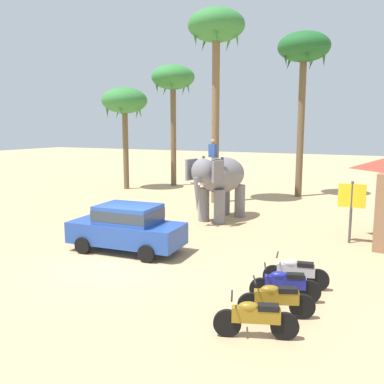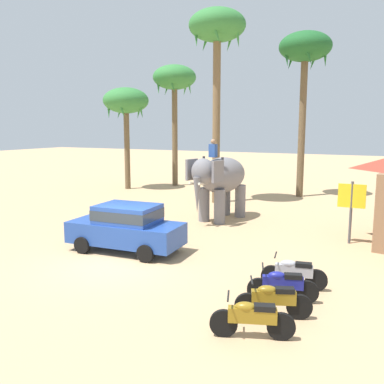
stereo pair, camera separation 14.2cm
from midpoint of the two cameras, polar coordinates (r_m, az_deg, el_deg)
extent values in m
plane|color=tan|center=(13.87, -10.25, -9.83)|extent=(120.00, 120.00, 0.00)
cube|color=#23479E|center=(15.11, -8.82, -5.54)|extent=(4.20, 1.97, 0.76)
cube|color=#23479E|center=(14.90, -8.56, -2.97)|extent=(2.20, 1.70, 0.64)
cube|color=#2D3842|center=(14.90, -8.56, -2.97)|extent=(2.22, 1.72, 0.35)
cylinder|color=black|center=(15.23, -14.59, -7.08)|extent=(0.61, 0.22, 0.60)
cylinder|color=black|center=(16.56, -11.02, -5.67)|extent=(0.61, 0.22, 0.60)
cylinder|color=black|center=(13.88, -6.12, -8.41)|extent=(0.61, 0.22, 0.60)
cylinder|color=black|center=(15.33, -3.03, -6.70)|extent=(0.61, 0.22, 0.60)
ellipsoid|color=slate|center=(19.94, 4.47, 2.35)|extent=(2.14, 3.34, 1.70)
cylinder|color=slate|center=(19.14, 4.02, -2.02)|extent=(0.52, 0.52, 1.60)
cylinder|color=slate|center=(19.62, 1.87, -1.73)|extent=(0.52, 0.52, 1.60)
cylinder|color=slate|center=(20.70, 6.84, -1.23)|extent=(0.52, 0.52, 1.60)
cylinder|color=slate|center=(21.15, 4.78, -0.98)|extent=(0.52, 0.52, 1.60)
ellipsoid|color=slate|center=(18.57, 1.76, 2.81)|extent=(1.26, 1.18, 1.20)
cube|color=slate|center=(18.24, 3.79, 2.84)|extent=(0.26, 0.81, 0.96)
cube|color=slate|center=(19.07, 0.17, 3.13)|extent=(0.26, 0.81, 0.96)
cone|color=slate|center=(18.34, 0.93, -0.42)|extent=(0.42, 0.42, 1.60)
cone|color=beige|center=(18.16, 1.69, 1.08)|extent=(0.22, 0.57, 0.21)
cone|color=beige|center=(18.46, 0.38, 1.22)|extent=(0.22, 0.57, 0.21)
cube|color=#2D519E|center=(19.13, 3.13, 5.69)|extent=(0.38, 0.30, 0.60)
sphere|color=#A87A56|center=(19.11, 3.14, 6.95)|extent=(0.22, 0.22, 0.22)
cylinder|color=#333338|center=(18.88, 4.42, 3.97)|extent=(0.12, 0.12, 0.55)
cylinder|color=#333338|center=(19.46, 1.84, 4.13)|extent=(0.12, 0.12, 0.55)
cylinder|color=black|center=(9.26, 4.83, -17.54)|extent=(0.60, 0.30, 0.60)
cylinder|color=black|center=(9.30, 12.60, -17.60)|extent=(0.60, 0.30, 0.60)
cube|color=olive|center=(9.17, 8.75, -16.38)|extent=(1.03, 0.53, 0.32)
ellipsoid|color=olive|center=(9.09, 7.80, -15.34)|extent=(0.50, 0.37, 0.20)
cube|color=black|center=(9.10, 10.41, -15.36)|extent=(0.49, 0.36, 0.12)
cylinder|color=black|center=(9.00, 5.47, -14.02)|extent=(0.22, 0.53, 0.04)
cylinder|color=black|center=(10.13, 8.02, -15.19)|extent=(0.59, 0.32, 0.60)
cylinder|color=black|center=(10.28, 14.95, -15.03)|extent=(0.59, 0.32, 0.60)
cube|color=olive|center=(10.10, 11.55, -13.99)|extent=(1.02, 0.58, 0.32)
ellipsoid|color=olive|center=(10.01, 10.71, -13.06)|extent=(0.50, 0.39, 0.20)
cube|color=black|center=(10.07, 13.03, -13.01)|extent=(0.49, 0.37, 0.12)
cylinder|color=black|center=(9.90, 8.63, -11.90)|extent=(0.25, 0.52, 0.04)
cylinder|color=black|center=(11.07, 9.52, -13.07)|extent=(0.60, 0.28, 0.60)
cylinder|color=black|center=(11.17, 15.85, -13.09)|extent=(0.60, 0.28, 0.60)
cube|color=navy|center=(11.02, 12.74, -12.04)|extent=(1.03, 0.51, 0.32)
ellipsoid|color=navy|center=(10.95, 11.97, -11.15)|extent=(0.49, 0.37, 0.20)
cube|color=black|center=(10.98, 14.10, -11.16)|extent=(0.49, 0.35, 0.12)
cylinder|color=black|center=(10.86, 10.09, -10.04)|extent=(0.21, 0.53, 0.04)
cylinder|color=black|center=(12.06, 11.23, -11.24)|extent=(0.61, 0.21, 0.60)
cylinder|color=black|center=(12.04, 17.05, -11.51)|extent=(0.61, 0.21, 0.60)
cube|color=#ADADB2|center=(11.96, 14.18, -10.40)|extent=(1.04, 0.39, 0.32)
ellipsoid|color=#ADADB2|center=(11.91, 13.48, -9.55)|extent=(0.48, 0.32, 0.20)
cube|color=black|center=(11.90, 15.43, -9.64)|extent=(0.47, 0.30, 0.12)
cylinder|color=black|center=(11.86, 11.76, -8.45)|extent=(0.14, 0.55, 0.04)
cylinder|color=brown|center=(31.54, -2.25, 8.02)|extent=(0.41, 0.41, 7.87)
ellipsoid|color=#337A38|center=(31.75, -2.29, 15.50)|extent=(3.20, 3.20, 1.80)
cone|color=#337A38|center=(31.14, -0.29, 14.71)|extent=(0.40, 0.92, 1.64)
cone|color=#337A38|center=(32.53, -0.70, 14.46)|extent=(0.91, 0.57, 1.67)
cone|color=#337A38|center=(32.78, -3.21, 14.40)|extent=(0.73, 0.83, 1.69)
cone|color=#337A38|center=(31.57, -4.52, 14.60)|extent=(0.73, 0.83, 1.69)
cone|color=#337A38|center=(30.53, -2.73, 14.82)|extent=(0.91, 0.57, 1.67)
cylinder|color=brown|center=(27.30, 15.04, 8.87)|extent=(0.43, 0.43, 9.10)
ellipsoid|color=#1E5B28|center=(27.74, 15.46, 18.72)|extent=(3.20, 3.20, 1.80)
cone|color=#1E5B28|center=(27.44, 17.99, 17.67)|extent=(0.40, 0.92, 1.64)
cone|color=#1E5B28|center=(28.69, 16.65, 17.32)|extent=(0.91, 0.57, 1.67)
cone|color=#1E5B28|center=(28.54, 13.71, 17.48)|extent=(0.73, 0.83, 1.69)
cone|color=#1E5B28|center=(27.19, 13.00, 17.95)|extent=(0.73, 0.83, 1.69)
cone|color=#1E5B28|center=(26.48, 15.73, 18.10)|extent=(0.91, 0.57, 1.67)
cylinder|color=brown|center=(30.16, -8.79, 6.17)|extent=(0.39, 0.39, 6.08)
ellipsoid|color=#337A38|center=(30.19, -8.94, 12.33)|extent=(3.20, 3.20, 1.80)
cone|color=#337A38|center=(29.48, -6.98, 11.48)|extent=(0.40, 0.92, 1.64)
cone|color=#337A38|center=(30.89, -7.10, 11.36)|extent=(0.91, 0.57, 1.67)
cone|color=#337A38|center=(31.30, -9.63, 11.27)|extent=(0.73, 0.83, 1.69)
cone|color=#337A38|center=(30.17, -11.24, 11.32)|extent=(0.73, 0.83, 1.69)
cone|color=#337A38|center=(29.02, -9.64, 11.46)|extent=(0.91, 0.57, 1.67)
cylinder|color=brown|center=(24.27, 3.54, 10.07)|extent=(0.44, 0.44, 9.84)
ellipsoid|color=#337A38|center=(24.91, 3.66, 21.93)|extent=(3.20, 3.20, 1.80)
cone|color=#337A38|center=(24.37, 6.43, 20.99)|extent=(0.40, 0.92, 1.64)
cone|color=#337A38|center=(25.70, 5.52, 20.36)|extent=(0.91, 0.57, 1.67)
cone|color=#337A38|center=(25.82, 2.19, 20.34)|extent=(0.73, 0.83, 1.69)
cone|color=#337A38|center=(24.57, 0.73, 20.94)|extent=(0.73, 0.83, 1.69)
cone|color=#337A38|center=(23.64, 3.38, 21.41)|extent=(0.91, 0.57, 1.67)
cylinder|color=#4C4C51|center=(16.93, 21.22, -2.67)|extent=(0.10, 0.10, 2.40)
cube|color=yellow|center=(16.82, 21.35, -0.50)|extent=(1.00, 0.08, 0.90)
camera|label=1|loc=(0.07, -89.78, 0.04)|focal=38.79mm
camera|label=2|loc=(0.07, 90.22, -0.04)|focal=38.79mm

